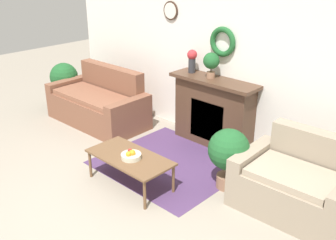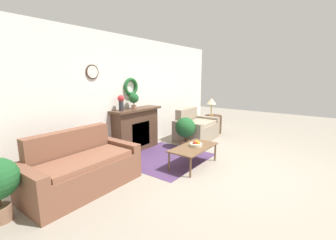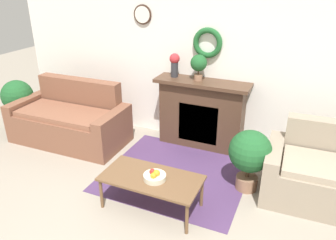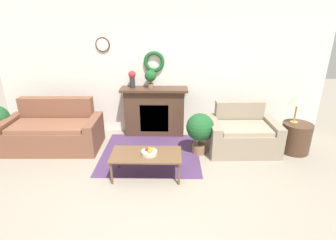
# 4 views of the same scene
# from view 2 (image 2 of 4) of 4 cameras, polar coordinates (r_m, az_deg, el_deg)

# --- Properties ---
(ground_plane) EXTENTS (16.00, 16.00, 0.00)m
(ground_plane) POSITION_cam_2_polar(r_m,az_deg,el_deg) (4.51, 17.06, -12.76)
(ground_plane) COLOR gray
(floor_rug) EXTENTS (1.80, 1.65, 0.01)m
(floor_rug) POSITION_cam_2_polar(r_m,az_deg,el_deg) (5.07, -0.83, -9.51)
(floor_rug) COLOR #4C335B
(floor_rug) RESTS_ON ground_plane
(wall_back) EXTENTS (6.80, 0.14, 2.70)m
(wall_back) POSITION_cam_2_polar(r_m,az_deg,el_deg) (5.62, -8.84, 6.53)
(wall_back) COLOR white
(wall_back) RESTS_ON ground_plane
(fireplace) EXTENTS (1.37, 0.41, 1.03)m
(fireplace) POSITION_cam_2_polar(r_m,az_deg,el_deg) (5.51, -8.07, -2.31)
(fireplace) COLOR #4C3323
(fireplace) RESTS_ON ground_plane
(couch_left) EXTENTS (1.78, 0.90, 0.92)m
(couch_left) POSITION_cam_2_polar(r_m,az_deg,el_deg) (3.93, -21.04, -11.53)
(couch_left) COLOR brown
(couch_left) RESTS_ON ground_plane
(loveseat_right) EXTENTS (1.30, 0.91, 0.87)m
(loveseat_right) POSITION_cam_2_polar(r_m,az_deg,el_deg) (6.47, 7.04, -2.17)
(loveseat_right) COLOR gray
(loveseat_right) RESTS_ON ground_plane
(coffee_table) EXTENTS (1.10, 0.55, 0.40)m
(coffee_table) POSITION_cam_2_polar(r_m,az_deg,el_deg) (4.57, 6.53, -7.18)
(coffee_table) COLOR brown
(coffee_table) RESTS_ON ground_plane
(fruit_bowl) EXTENTS (0.25, 0.25, 0.12)m
(fruit_bowl) POSITION_cam_2_polar(r_m,az_deg,el_deg) (4.58, 7.14, -6.16)
(fruit_bowl) COLOR beige
(fruit_bowl) RESTS_ON coffee_table
(side_table_by_loveseat) EXTENTS (0.53, 0.53, 0.56)m
(side_table_by_loveseat) POSITION_cam_2_polar(r_m,az_deg,el_deg) (7.31, 11.38, -1.02)
(side_table_by_loveseat) COLOR #4C3323
(side_table_by_loveseat) RESTS_ON ground_plane
(table_lamp) EXTENTS (0.30, 0.30, 0.55)m
(table_lamp) POSITION_cam_2_polar(r_m,az_deg,el_deg) (7.16, 10.99, 4.62)
(table_lamp) COLOR #B28E42
(table_lamp) RESTS_ON side_table_by_loveseat
(vase_on_mantel_left) EXTENTS (0.15, 0.15, 0.35)m
(vase_on_mantel_left) POSITION_cam_2_polar(r_m,az_deg,el_deg) (5.09, -11.85, 4.61)
(vase_on_mantel_left) COLOR #2D2D33
(vase_on_mantel_left) RESTS_ON fireplace
(potted_plant_on_mantel) EXTENTS (0.23, 0.23, 0.37)m
(potted_plant_on_mantel) POSITION_cam_2_polar(r_m,az_deg,el_deg) (5.33, -8.70, 5.33)
(potted_plant_on_mantel) COLOR #8E664C
(potted_plant_on_mantel) RESTS_ON fireplace
(potted_plant_floor_by_loveseat) EXTENTS (0.51, 0.51, 0.78)m
(potted_plant_floor_by_loveseat) POSITION_cam_2_polar(r_m,az_deg,el_deg) (5.67, 4.41, -2.21)
(potted_plant_floor_by_loveseat) COLOR #8E664C
(potted_plant_floor_by_loveseat) RESTS_ON ground_plane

